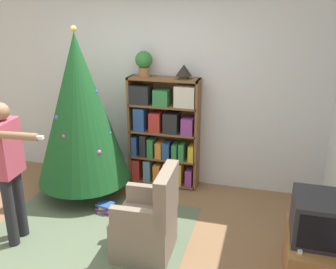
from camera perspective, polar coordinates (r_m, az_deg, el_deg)
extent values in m
plane|color=#846042|center=(4.00, -11.00, -17.67)|extent=(14.00, 14.00, 0.00)
cube|color=silver|center=(5.12, -2.44, 7.06)|extent=(8.00, 0.10, 2.60)
cube|color=#56664C|center=(4.18, -13.16, -16.00)|extent=(2.16, 2.14, 0.01)
cube|color=brown|center=(5.15, -5.49, 0.68)|extent=(0.03, 0.27, 1.49)
cube|color=brown|center=(4.92, 4.48, -0.22)|extent=(0.03, 0.27, 1.49)
cube|color=brown|center=(4.83, -0.66, 8.47)|extent=(0.94, 0.27, 0.03)
cube|color=brown|center=(5.13, -0.23, 0.69)|extent=(0.94, 0.01, 1.49)
cube|color=brown|center=(5.29, -0.60, -7.10)|extent=(0.91, 0.27, 0.03)
cube|color=#B22D28|center=(5.32, -4.58, -5.09)|extent=(0.11, 0.23, 0.30)
cube|color=#5B899E|center=(5.27, -2.93, -5.25)|extent=(0.10, 0.24, 0.30)
cube|color=orange|center=(5.22, -1.56, -5.78)|extent=(0.09, 0.19, 0.25)
cube|color=beige|center=(5.20, 0.17, -5.69)|extent=(0.12, 0.25, 0.28)
cube|color=gold|center=(5.14, 1.55, -5.84)|extent=(0.13, 0.20, 0.31)
cube|color=#843889|center=(5.13, 3.31, -6.42)|extent=(0.09, 0.21, 0.23)
cube|color=brown|center=(5.14, -0.61, -3.45)|extent=(0.91, 0.27, 0.03)
cube|color=#284C93|center=(5.18, -4.86, -1.58)|extent=(0.08, 0.22, 0.27)
cube|color=#232328|center=(5.14, -3.53, -1.51)|extent=(0.08, 0.23, 0.30)
cube|color=#2D7A42|center=(5.10, -2.48, -1.91)|extent=(0.08, 0.20, 0.26)
cube|color=orange|center=(5.09, -1.21, -2.20)|extent=(0.09, 0.24, 0.21)
cube|color=#284C93|center=(5.05, -0.14, -2.33)|extent=(0.10, 0.20, 0.22)
cube|color=#2D7A42|center=(5.04, 1.21, -2.47)|extent=(0.07, 0.23, 0.21)
cube|color=#2D7A42|center=(5.00, 2.21, -2.54)|extent=(0.07, 0.20, 0.23)
cube|color=gold|center=(4.98, 3.66, -2.77)|extent=(0.07, 0.20, 0.21)
cube|color=brown|center=(5.01, -0.62, 0.40)|extent=(0.91, 0.27, 0.03)
cube|color=#284C93|center=(5.03, -4.13, 2.45)|extent=(0.15, 0.23, 0.31)
cube|color=#B22D28|center=(4.96, -1.84, 1.96)|extent=(0.15, 0.20, 0.26)
cube|color=#232328|center=(4.92, 0.59, 1.87)|extent=(0.19, 0.24, 0.27)
cube|color=#843889|center=(4.88, 3.11, 1.39)|extent=(0.15, 0.24, 0.22)
cube|color=brown|center=(4.90, -0.64, 4.45)|extent=(0.91, 0.27, 0.03)
cube|color=#232328|center=(4.93, -4.23, 6.10)|extent=(0.26, 0.19, 0.24)
cube|color=#2D7A42|center=(4.85, -0.94, 5.71)|extent=(0.20, 0.21, 0.20)
cube|color=beige|center=(4.77, 2.69, 5.84)|extent=(0.26, 0.21, 0.27)
cube|color=#996638|center=(3.82, 21.05, -16.98)|extent=(0.47, 0.76, 0.41)
cube|color=#28282D|center=(3.60, 21.84, -11.72)|extent=(0.43, 0.50, 0.40)
cube|color=black|center=(3.38, 22.25, -13.89)|extent=(0.35, 0.01, 0.31)
cube|color=white|center=(3.49, 19.43, -16.10)|extent=(0.04, 0.12, 0.02)
cylinder|color=#4C3323|center=(5.15, -12.33, -8.14)|extent=(0.36, 0.36, 0.10)
cylinder|color=brown|center=(5.10, -12.41, -7.04)|extent=(0.08, 0.08, 0.12)
cone|color=#195123|center=(4.75, -13.27, 3.76)|extent=(1.18, 1.18, 1.87)
sphere|color=silver|center=(4.97, -8.84, 0.77)|extent=(0.07, 0.07, 0.07)
sphere|color=#B74C93|center=(4.55, -15.53, -0.24)|extent=(0.05, 0.05, 0.05)
sphere|color=#B74C93|center=(5.05, -18.35, -4.75)|extent=(0.05, 0.05, 0.05)
sphere|color=#335BB2|center=(4.65, -16.48, 2.49)|extent=(0.07, 0.07, 0.07)
sphere|color=#B74C93|center=(4.54, -10.52, -2.67)|extent=(0.07, 0.07, 0.07)
sphere|color=#335BB2|center=(4.64, -10.94, 6.42)|extent=(0.05, 0.05, 0.05)
sphere|color=silver|center=(5.09, -11.96, 3.11)|extent=(0.07, 0.07, 0.07)
sphere|color=#335BB2|center=(4.70, -8.90, 0.19)|extent=(0.05, 0.05, 0.05)
sphere|color=#E5CC4C|center=(4.60, -14.22, 15.39)|extent=(0.07, 0.07, 0.07)
cube|color=#7A6B5B|center=(3.88, -3.62, -14.80)|extent=(0.58, 0.58, 0.42)
cube|color=#7A6B5B|center=(3.59, -0.21, -9.22)|extent=(0.14, 0.56, 0.50)
cube|color=#7A6B5B|center=(3.92, -2.70, -9.13)|extent=(0.51, 0.10, 0.20)
cube|color=#7A6B5B|center=(3.52, -4.86, -12.74)|extent=(0.51, 0.10, 0.20)
cylinder|color=#232328|center=(4.33, -21.66, -9.75)|extent=(0.11, 0.11, 0.76)
cylinder|color=#232328|center=(4.20, -22.96, -10.86)|extent=(0.11, 0.11, 0.76)
cube|color=#AD4256|center=(4.00, -23.50, -1.92)|extent=(0.20, 0.33, 0.57)
cylinder|color=#8C6647|center=(4.16, -21.95, -1.32)|extent=(0.07, 0.07, 0.46)
cylinder|color=#8C6647|center=(3.64, -22.54, -0.15)|extent=(0.48, 0.11, 0.07)
cube|color=white|center=(3.52, -19.26, -0.40)|extent=(0.11, 0.04, 0.03)
sphere|color=#8C6647|center=(3.89, -24.23, 3.21)|extent=(0.17, 0.17, 0.17)
cylinder|color=#935B38|center=(4.89, -3.67, 9.47)|extent=(0.14, 0.14, 0.12)
sphere|color=#2D7033|center=(4.87, -3.71, 11.32)|extent=(0.22, 0.22, 0.22)
cylinder|color=#473828|center=(4.75, 2.43, 8.72)|extent=(0.12, 0.12, 0.04)
cone|color=black|center=(4.74, 2.44, 9.79)|extent=(0.20, 0.20, 0.14)
cube|color=#5B899E|center=(4.69, -9.34, -11.39)|extent=(0.25, 0.18, 0.02)
cube|color=#843889|center=(4.68, -9.42, -11.10)|extent=(0.24, 0.19, 0.03)
cube|color=gold|center=(4.67, -9.40, -10.67)|extent=(0.20, 0.18, 0.03)
cube|color=#284C93|center=(4.65, -9.56, -10.42)|extent=(0.21, 0.19, 0.02)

